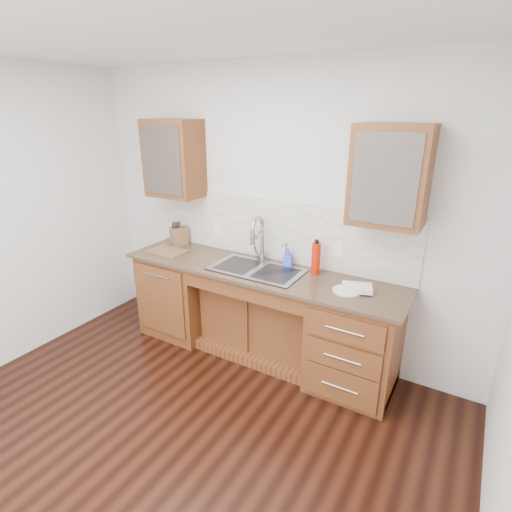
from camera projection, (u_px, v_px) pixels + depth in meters
The scene contains 25 objects.
ground at pixel (157, 460), 2.84m from camera, with size 4.00×3.50×0.10m, color black.
ceiling at pixel (104, 5), 1.86m from camera, with size 4.00×3.50×0.10m, color white.
wall_back at pixel (277, 214), 3.80m from camera, with size 4.00×0.10×2.70m, color silver.
base_cabinet_left at pixel (182, 292), 4.28m from camera, with size 0.70×0.62×0.88m, color #593014.
base_cabinet_center at pixel (263, 318), 3.93m from camera, with size 1.20×0.44×0.70m, color #593014.
base_cabinet_right at pixel (355, 342), 3.38m from camera, with size 0.70×0.62×0.88m, color #593014.
countertop at pixel (257, 271), 3.66m from camera, with size 2.70×0.65×0.03m, color #84705B.
backsplash at pixel (274, 230), 3.80m from camera, with size 2.70×0.02×0.59m, color beige.
sink at pixel (257, 279), 3.67m from camera, with size 0.84×0.46×0.19m, color #9E9EA5.
faucet at pixel (262, 241), 3.79m from camera, with size 0.04×0.04×0.40m, color #999993.
filter_tap at pixel (286, 253), 3.71m from camera, with size 0.02×0.02×0.24m, color #999993.
upper_cabinet_left at pixel (174, 159), 3.95m from camera, with size 0.55×0.34×0.75m, color #593014.
upper_cabinet_right at pixel (390, 176), 2.96m from camera, with size 0.55×0.34×0.75m, color #593014.
outlet_left at pixel (218, 229), 4.13m from camera, with size 0.08×0.01×0.12m, color white.
outlet_right at pixel (338, 250), 3.52m from camera, with size 0.08×0.01×0.12m, color white.
soap_bottle at pixel (288, 258), 3.70m from camera, with size 0.08×0.08×0.17m, color blue.
water_bottle at pixel (316, 259), 3.51m from camera, with size 0.08×0.08×0.29m, color #B61805.
plate at pixel (347, 291), 3.22m from camera, with size 0.23×0.23×0.01m, color beige.
dish_towel at pixel (357, 288), 3.21m from camera, with size 0.23×0.17×0.04m, color white.
knife_block at pixel (179, 236), 4.29m from camera, with size 0.11×0.17×0.19m, color brown.
cutting_board at pixel (167, 251), 4.08m from camera, with size 0.37×0.26×0.02m, color #A86848.
cup_left_a at pixel (166, 164), 4.03m from camera, with size 0.11×0.11×0.09m, color white.
cup_left_b at pixel (179, 165), 3.94m from camera, with size 0.10×0.10×0.09m, color silver.
cup_right_a at pixel (383, 183), 3.00m from camera, with size 0.12×0.12×0.10m, color white.
cup_right_b at pixel (399, 184), 2.95m from camera, with size 0.10×0.10×0.10m, color silver.
Camera 1 is at (1.70, -1.50, 2.31)m, focal length 28.00 mm.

